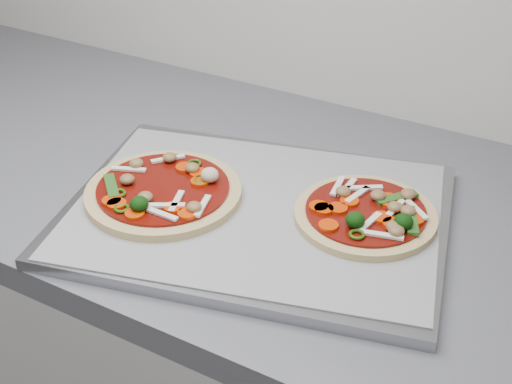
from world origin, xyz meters
The scene contains 5 objects.
countertop centered at (0.00, 1.30, 0.88)m, with size 3.60×0.60×0.04m, color slate.
baking_tray centered at (-0.07, 1.23, 0.91)m, with size 0.49×0.36×0.02m, color gray.
parchment centered at (-0.07, 1.23, 0.92)m, with size 0.47×0.34×0.00m, color gray.
pizza_left centered at (-0.19, 1.19, 0.93)m, with size 0.22×0.22×0.04m.
pizza_right centered at (0.07, 1.28, 0.93)m, with size 0.18×0.18×0.03m.
Camera 1 is at (0.31, 0.56, 1.44)m, focal length 50.00 mm.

